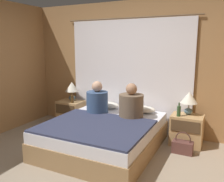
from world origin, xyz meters
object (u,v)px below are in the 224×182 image
Objects in this scene: lamp_right at (189,99)px; beer_bottle_on_right_stand at (179,111)px; person_left_in_bed at (97,101)px; person_right_in_bed at (131,105)px; nightstand_left at (71,113)px; pillow_left at (106,105)px; nightstand_right at (187,130)px; handbag_on_floor at (183,147)px; beer_bottle_on_left_stand at (72,99)px; bed at (104,135)px; lamp_left at (72,88)px; pillow_right at (141,109)px.

lamp_right reaches higher than beer_bottle_on_right_stand.
person_left_in_bed reaches higher than beer_bottle_on_right_stand.
person_right_in_bed is (-0.88, -0.42, -0.10)m from lamp_right.
nightstand_left is 0.95× the size of pillow_left.
nightstand_right is 1.63m from person_left_in_bed.
handbag_on_floor is at bearing -8.61° from nightstand_left.
beer_bottle_on_left_stand is 2.13m from beer_bottle_on_right_stand.
beer_bottle_on_right_stand is 0.58m from handbag_on_floor.
lamp_right is at bearing 34.03° from bed.
beer_bottle_on_right_stand is at bearing -5.55° from pillow_left.
beer_bottle_on_right_stand is at bearing -2.66° from nightstand_left.
person_right_in_bed is 2.57× the size of beer_bottle_on_right_stand.
lamp_right is 0.80m from handbag_on_floor.
nightstand_left is 1.01m from person_left_in_bed.
beer_bottle_on_right_stand is at bearing 117.25° from handbag_on_floor.
lamp_left reaches higher than beer_bottle_on_left_stand.
nightstand_right is 0.89× the size of person_left_in_bed.
bed is 0.68m from person_right_in_bed.
nightstand_left and nightstand_right have the same top height.
handbag_on_floor is at bearing -89.38° from nightstand_right.
beer_bottle_on_left_stand is at bearing -39.85° from nightstand_left.
handbag_on_floor is at bearing -0.46° from person_left_in_bed.
pillow_left is (0.83, 0.03, 0.26)m from nightstand_left.
person_left_in_bed is at bearing -26.37° from lamp_left.
beer_bottle_on_right_stand is at bearing 18.06° from person_right_in_bed.
lamp_left reaches higher than handbag_on_floor.
beer_bottle_on_right_stand reaches higher than handbag_on_floor.
pillow_left is 1.00× the size of pillow_right.
lamp_left is (-2.38, 0.07, 0.52)m from nightstand_right.
lamp_right is (0.00, 0.07, 0.52)m from nightstand_right.
person_right_in_bed is at bearing -15.59° from lamp_left.
bed is 3.32× the size of person_left_in_bed.
bed reaches higher than handbag_on_floor.
lamp_left and lamp_right have the same top height.
pillow_left is (-1.55, 0.03, 0.26)m from nightstand_right.
nightstand_left is 0.53m from lamp_left.
lamp_left is at bearing 145.97° from bed.
beer_bottle_on_left_stand is 2.33m from handbag_on_floor.
lamp_right is at bearing 25.61° from person_right_in_bed.
person_left_in_bed reaches higher than lamp_right.
beer_bottle_on_left_stand is at bearing 161.33° from person_left_in_bed.
person_left_in_bed is at bearing -151.47° from pillow_right.
bed is 8.99× the size of beer_bottle_on_left_stand.
beer_bottle_on_right_stand is (1.42, -0.14, 0.09)m from pillow_left.
nightstand_right is 1.57m from pillow_left.
beer_bottle_on_right_stand is (-0.13, -0.10, 0.35)m from nightstand_right.
nightstand_left is at bearing -90.00° from lamp_left.
person_right_in_bed reaches higher than lamp_left.
bed is 3.27× the size of person_right_in_bed.
lamp_left is at bearing 153.63° from person_left_in_bed.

